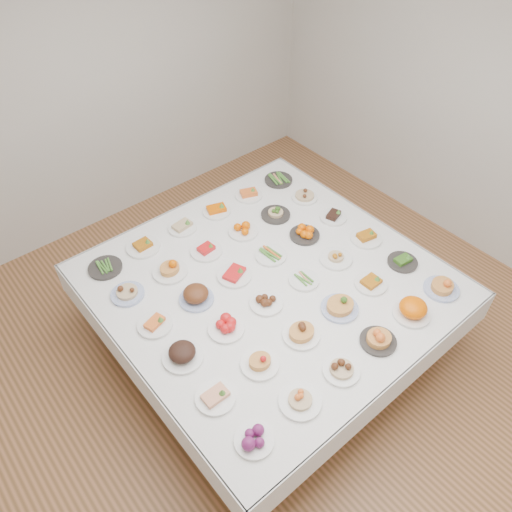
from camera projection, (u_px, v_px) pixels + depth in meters
room_envelope at (274, 172)px, 2.83m from camera, size 5.02×5.02×2.81m
display_table at (269, 285)px, 3.76m from camera, size 2.34×2.34×0.75m
dish_0 at (254, 438)px, 2.78m from camera, size 0.23×0.23×0.10m
dish_1 at (300, 399)px, 2.95m from camera, size 0.26×0.26×0.12m
dish_2 at (342, 367)px, 3.10m from camera, size 0.23×0.23×0.13m
dish_3 at (379, 336)px, 3.25m from camera, size 0.24×0.24×0.15m
dish_4 at (413, 308)px, 3.42m from camera, size 0.26×0.26×0.15m
dish_5 at (443, 284)px, 3.59m from camera, size 0.26×0.25×0.15m
dish_6 at (215, 395)px, 2.98m from camera, size 0.24×0.24×0.10m
dish_7 at (260, 360)px, 3.13m from camera, size 0.25×0.25×0.14m
dish_8 at (302, 330)px, 3.29m from camera, size 0.25×0.25×0.14m
dish_9 at (341, 302)px, 3.45m from camera, size 0.26×0.26×0.17m
dish_10 at (371, 281)px, 3.64m from camera, size 0.24×0.24×0.10m
dish_11 at (403, 260)px, 3.81m from camera, size 0.23×0.23×0.09m
dish_12 at (182, 351)px, 3.16m from camera, size 0.26×0.26×0.15m
dish_13 at (226, 325)px, 3.34m from camera, size 0.24×0.24×0.11m
dish_14 at (266, 301)px, 3.51m from camera, size 0.24×0.24×0.09m
dish_15 at (304, 279)px, 3.69m from camera, size 0.22×0.22×0.05m
dish_16 at (336, 255)px, 3.83m from camera, size 0.25×0.25×0.12m
dish_17 at (366, 236)px, 4.01m from camera, size 0.25×0.25×0.10m
dish_18 at (155, 322)px, 3.37m from camera, size 0.24×0.24×0.10m
dish_19 at (196, 294)px, 3.52m from camera, size 0.25×0.25×0.14m
dish_20 at (234, 272)px, 3.70m from camera, size 0.26×0.26×0.11m
dish_21 at (271, 254)px, 3.87m from camera, size 0.24×0.24×0.06m
dish_22 at (305, 232)px, 4.03m from camera, size 0.24×0.24×0.11m
dish_23 at (333, 215)px, 4.20m from camera, size 0.22×0.22×0.09m
dish_24 at (127, 290)px, 3.56m from camera, size 0.24×0.24×0.12m
dish_25 at (169, 266)px, 3.71m from camera, size 0.27×0.26×0.16m
dish_26 at (206, 249)px, 3.90m from camera, size 0.25×0.25×0.09m
dish_27 at (243, 228)px, 4.06m from camera, size 0.24×0.24×0.11m
dish_28 at (276, 211)px, 4.22m from camera, size 0.24×0.24×0.12m
dish_29 at (305, 194)px, 4.38m from camera, size 0.22×0.22×0.12m
dish_30 at (105, 267)px, 3.78m from camera, size 0.25×0.25×0.05m
dish_31 at (143, 244)px, 3.93m from camera, size 0.26×0.26×0.11m
dish_32 at (182, 225)px, 4.10m from camera, size 0.23×0.23×0.11m
dish_33 at (216, 208)px, 4.25m from camera, size 0.24×0.24×0.11m
dish_34 at (249, 193)px, 4.42m from camera, size 0.24×0.24×0.09m
dish_35 at (279, 179)px, 4.60m from camera, size 0.25×0.25×0.06m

